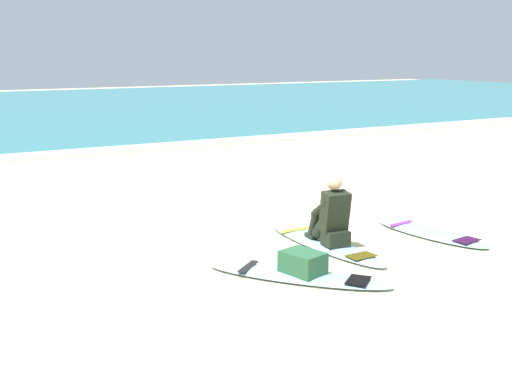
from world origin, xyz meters
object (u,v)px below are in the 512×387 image
(beach_bag, at_px, (303,265))
(surfer_seated, at_px, (332,217))
(surfboard_spare_near, at_px, (298,276))
(surfboard_spare_far, at_px, (430,233))
(surfboard_main, at_px, (324,244))

(beach_bag, bearing_deg, surfer_seated, 38.73)
(beach_bag, bearing_deg, surfboard_spare_near, 165.52)
(surfboard_spare_near, xyz_separation_m, beach_bag, (0.06, -0.01, 0.12))
(surfboard_spare_near, distance_m, surfboard_spare_far, 2.73)
(surfboard_main, height_order, beach_bag, beach_bag)
(surfboard_main, bearing_deg, surfboard_spare_near, -138.40)
(surfer_seated, relative_size, surfboard_spare_far, 0.48)
(surfboard_spare_far, height_order, beach_bag, beach_bag)
(surfboard_main, bearing_deg, beach_bag, -136.39)
(surfboard_spare_near, bearing_deg, surfboard_spare_far, 12.21)
(surfer_seated, xyz_separation_m, surfboard_spare_near, (-1.05, -0.79, -0.40))
(surfboard_spare_far, bearing_deg, surfboard_main, 168.27)
(beach_bag, bearing_deg, surfboard_main, 43.61)
(surfboard_main, xyz_separation_m, beach_bag, (-0.98, -0.93, 0.12))
(surfer_seated, bearing_deg, surfboard_main, 99.03)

